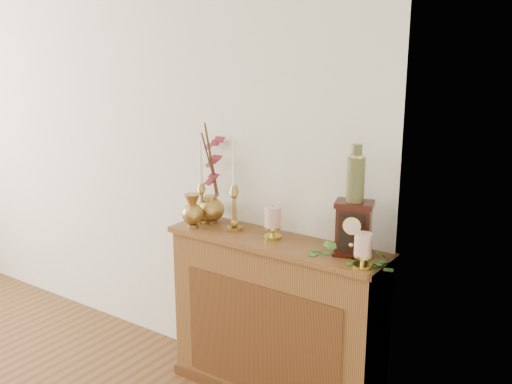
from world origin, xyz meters
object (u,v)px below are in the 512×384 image
Objects in this scene: candlestick_left at (202,196)px; mantel_clock at (353,229)px; candlestick_center at (234,200)px; ginger_jar at (214,176)px; bud_vase at (193,211)px; ceramic_vase at (356,176)px.

candlestick_left reaches higher than mantel_clock.
ginger_jar reaches higher than candlestick_center.
ginger_jar is (0.01, 0.19, 0.17)m from bud_vase.
mantel_clock is (0.70, 0.03, -0.04)m from candlestick_center.
candlestick_center is (0.24, -0.01, 0.02)m from candlestick_left.
candlestick_center is at bearing -177.35° from ceramic_vase.
bud_vase is 0.93m from mantel_clock.
bud_vase is 0.98m from ceramic_vase.
ginger_jar reaches higher than mantel_clock.
candlestick_center is 1.93× the size of mantel_clock.
ginger_jar is 2.09× the size of ceramic_vase.
ceramic_vase is (0.92, 0.13, 0.30)m from bud_vase.
mantel_clock is (0.92, 0.13, 0.04)m from bud_vase.
candlestick_left is 0.97m from ceramic_vase.
bud_vase is at bearing -156.55° from candlestick_center.
ginger_jar reaches higher than bud_vase.
candlestick_left is 0.90× the size of candlestick_center.
ceramic_vase reaches higher than candlestick_left.
candlestick_center is at bearing -2.40° from candlestick_left.
candlestick_left is at bearing 177.60° from candlestick_center.
candlestick_center reaches higher than candlestick_left.
bud_vase is 0.71× the size of mantel_clock.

